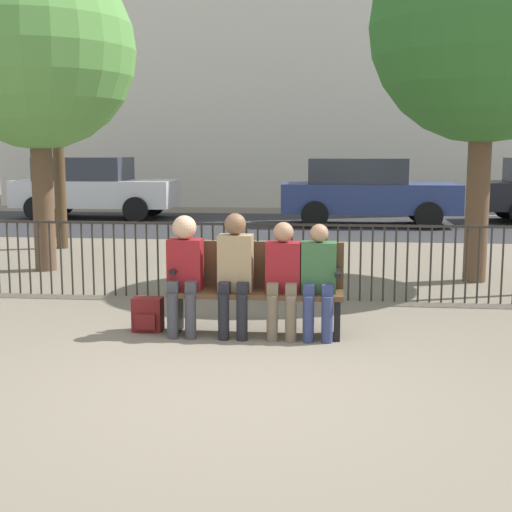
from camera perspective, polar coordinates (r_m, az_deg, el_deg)
ground_plane at (r=5.66m, az=-1.74°, el=-10.51°), size 80.00×80.00×0.00m
park_bench at (r=7.17m, az=0.07°, el=-2.33°), size 1.73×0.45×0.92m
seated_person_0 at (r=7.12m, az=-5.75°, el=-0.87°), size 0.34×0.39×1.20m
seated_person_1 at (r=7.04m, az=-1.69°, el=-0.94°), size 0.34×0.39×1.22m
seated_person_2 at (r=6.99m, az=2.17°, el=-1.39°), size 0.34×0.39×1.14m
seated_person_3 at (r=6.98m, az=5.03°, el=-1.55°), size 0.34×0.39×1.13m
backpack at (r=7.39m, az=-8.66°, el=-4.66°), size 0.30×0.23×0.35m
fence_railing at (r=8.78m, az=1.07°, el=0.13°), size 9.01×0.03×0.95m
tree_0 at (r=11.37m, az=-17.15°, el=15.37°), size 2.91×2.91×4.74m
tree_1 at (r=13.89m, az=-15.87°, el=16.66°), size 2.00×2.00×4.92m
tree_2 at (r=10.47m, az=17.89°, el=16.99°), size 3.10×3.10×5.02m
street_surface at (r=17.41m, az=3.57°, el=2.49°), size 24.00×6.00×0.01m
parked_car_0 at (r=17.51m, az=8.79°, el=5.19°), size 4.20×1.94×1.62m
parked_car_1 at (r=19.56m, az=-12.92°, el=5.43°), size 4.20×1.94×1.62m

